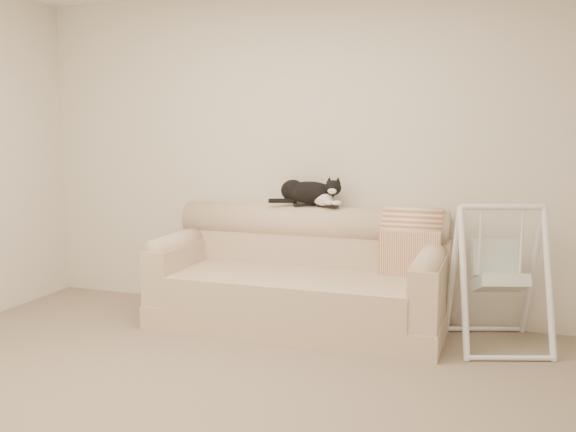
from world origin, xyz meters
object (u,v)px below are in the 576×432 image
object	(u,v)px
remote_a	(305,204)
tuxedo_cat	(309,192)
baby_swing	(499,275)
sofa	(301,280)
remote_b	(328,206)

from	to	relation	value
remote_a	tuxedo_cat	xyz separation A→B (m)	(0.04, -0.01, 0.10)
baby_swing	tuxedo_cat	bearing A→B (deg)	170.08
sofa	tuxedo_cat	xyz separation A→B (m)	(-0.01, 0.25, 0.66)
remote_b	tuxedo_cat	size ratio (longest dim) A/B	0.30
remote_b	tuxedo_cat	xyz separation A→B (m)	(-0.16, 0.02, 0.10)
remote_a	baby_swing	size ratio (longest dim) A/B	0.18
sofa	baby_swing	world-z (taller)	baby_swing
remote_b	sofa	bearing A→B (deg)	-122.70
remote_a	baby_swing	distance (m)	1.57
remote_a	sofa	bearing A→B (deg)	-78.72
tuxedo_cat	remote_b	bearing A→B (deg)	-6.21
sofa	tuxedo_cat	bearing A→B (deg)	92.46
remote_a	baby_swing	bearing A→B (deg)	-9.87
sofa	tuxedo_cat	distance (m)	0.70
remote_b	baby_swing	size ratio (longest dim) A/B	0.18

